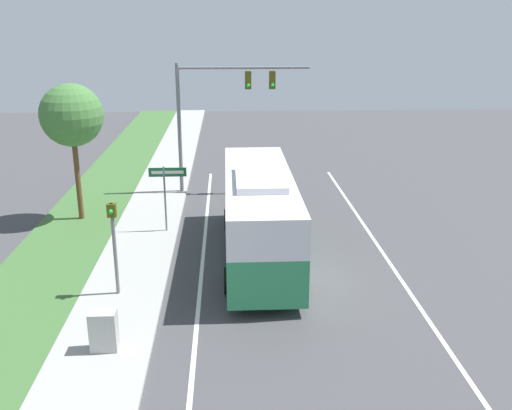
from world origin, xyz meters
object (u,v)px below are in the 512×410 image
signal_gantry (218,101)px  utility_cabinet (104,331)px  pedestrian_signal (114,235)px  bus (259,210)px  street_sign (166,186)px

signal_gantry → utility_cabinet: bearing=-101.2°
signal_gantry → pedestrian_signal: 12.79m
signal_gantry → bus: bearing=-79.7°
bus → street_sign: 4.76m
street_sign → utility_cabinet: (-0.88, -9.46, -1.44)m
signal_gantry → utility_cabinet: 16.37m
pedestrian_signal → signal_gantry: bearing=74.6°
bus → utility_cabinet: (-4.69, -6.62, -1.22)m
bus → street_sign: (-3.81, 2.84, 0.22)m
bus → utility_cabinet: size_ratio=8.70×
pedestrian_signal → bus: bearing=32.6°
signal_gantry → street_sign: signal_gantry is taller
utility_cabinet → signal_gantry: bearing=78.8°
signal_gantry → street_sign: bearing=-109.8°
signal_gantry → pedestrian_signal: signal_gantry is taller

